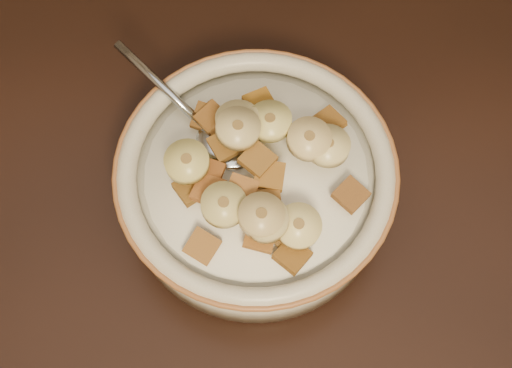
{
  "coord_description": "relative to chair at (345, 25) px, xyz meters",
  "views": [
    {
      "loc": [
        -0.06,
        -0.06,
        1.26
      ],
      "look_at": [
        -0.08,
        0.15,
        0.78
      ],
      "focal_mm": 50.0,
      "sensor_mm": 36.0,
      "label": 1
    }
  ],
  "objects": [
    {
      "name": "milk",
      "position": [
        -0.09,
        -0.41,
        0.37
      ],
      "size": [
        0.16,
        0.16,
        0.0
      ],
      "primitive_type": "cylinder",
      "color": "white",
      "rests_on": "cereal_bowl"
    },
    {
      "name": "cereal_square_2",
      "position": [
        -0.09,
        -0.46,
        0.38
      ],
      "size": [
        0.02,
        0.02,
        0.01
      ],
      "primitive_type": "cube",
      "rotation": [
        0.13,
        -0.07,
        1.42
      ],
      "color": "#9C5D1A",
      "rests_on": "milk"
    },
    {
      "name": "cereal_square_10",
      "position": [
        -0.12,
        -0.4,
        0.39
      ],
      "size": [
        0.03,
        0.03,
        0.01
      ],
      "primitive_type": "cube",
      "rotation": [
        -0.08,
        -0.08,
        2.17
      ],
      "color": "brown",
      "rests_on": "milk"
    },
    {
      "name": "cereal_square_6",
      "position": [
        -0.03,
        -0.43,
        0.38
      ],
      "size": [
        0.03,
        0.03,
        0.01
      ],
      "primitive_type": "cube",
      "rotation": [
        0.08,
        0.02,
        0.9
      ],
      "color": "brown",
      "rests_on": "milk"
    },
    {
      "name": "cereal_square_4",
      "position": [
        -0.07,
        -0.45,
        0.38
      ],
      "size": [
        0.02,
        0.02,
        0.01
      ],
      "primitive_type": "cube",
      "rotation": [
        -0.1,
        0.15,
        1.8
      ],
      "color": "brown",
      "rests_on": "milk"
    },
    {
      "name": "cereal_square_11",
      "position": [
        -0.06,
        -0.47,
        0.38
      ],
      "size": [
        0.03,
        0.03,
        0.01
      ],
      "primitive_type": "cube",
      "rotation": [
        0.03,
        0.11,
        0.96
      ],
      "color": "brown",
      "rests_on": "milk"
    },
    {
      "name": "banana_slice_0",
      "position": [
        -0.09,
        -0.38,
        0.4
      ],
      "size": [
        0.04,
        0.04,
        0.01
      ],
      "primitive_type": "cylinder",
      "rotation": [
        0.07,
        0.1,
        2.51
      ],
      "color": "#E0D470",
      "rests_on": "milk"
    },
    {
      "name": "cereal_square_18",
      "position": [
        -0.1,
        -0.43,
        0.39
      ],
      "size": [
        0.02,
        0.03,
        0.01
      ],
      "primitive_type": "cube",
      "rotation": [
        0.01,
        -0.18,
        1.3
      ],
      "color": "brown",
      "rests_on": "milk"
    },
    {
      "name": "spoon",
      "position": [
        -0.12,
        -0.39,
        0.38
      ],
      "size": [
        0.06,
        0.06,
        0.01
      ],
      "primitive_type": "ellipsoid",
      "rotation": [
        0.0,
        0.0,
        4.04
      ],
      "color": "#A2ACBF",
      "rests_on": "cereal_bowl"
    },
    {
      "name": "cereal_square_3",
      "position": [
        -0.08,
        -0.42,
        0.39
      ],
      "size": [
        0.02,
        0.02,
        0.01
      ],
      "primitive_type": "cube",
      "rotation": [
        0.06,
        -0.07,
        1.51
      ],
      "color": "brown",
      "rests_on": "milk"
    },
    {
      "name": "cereal_square_17",
      "position": [
        -0.13,
        -0.42,
        0.39
      ],
      "size": [
        0.02,
        0.03,
        0.01
      ],
      "primitive_type": "cube",
      "rotation": [
        0.02,
        -0.16,
        1.3
      ],
      "color": "brown",
      "rests_on": "milk"
    },
    {
      "name": "cereal_square_14",
      "position": [
        -0.12,
        -0.43,
        0.39
      ],
      "size": [
        0.03,
        0.03,
        0.01
      ],
      "primitive_type": "cube",
      "rotation": [
        0.03,
        0.13,
        2.84
      ],
      "color": "#9A5523",
      "rests_on": "milk"
    },
    {
      "name": "cereal_bowl",
      "position": [
        -0.09,
        -0.41,
        0.35
      ],
      "size": [
        0.19,
        0.19,
        0.05
      ],
      "primitive_type": "cylinder",
      "color": "#ABA587",
      "rests_on": "table"
    },
    {
      "name": "cereal_square_13",
      "position": [
        -0.07,
        -0.45,
        0.38
      ],
      "size": [
        0.03,
        0.03,
        0.01
      ],
      "primitive_type": "cube",
      "rotation": [
        0.14,
        -0.16,
        0.79
      ],
      "color": "brown",
      "rests_on": "milk"
    },
    {
      "name": "cereal_square_19",
      "position": [
        -0.05,
        -0.38,
        0.38
      ],
      "size": [
        0.02,
        0.02,
        0.01
      ],
      "primitive_type": "cube",
      "rotation": [
        -0.2,
        0.02,
        1.73
      ],
      "color": "#946218",
      "rests_on": "milk"
    },
    {
      "name": "banana_slice_1",
      "position": [
        -0.08,
        -0.46,
        0.4
      ],
      "size": [
        0.03,
        0.03,
        0.01
      ],
      "primitive_type": "cylinder",
      "rotation": [
        -0.09,
        -0.02,
        1.64
      ],
      "color": "#CEB982",
      "rests_on": "milk"
    },
    {
      "name": "banana_slice_7",
      "position": [
        -0.06,
        -0.39,
        0.4
      ],
      "size": [
        0.04,
        0.04,
        0.01
      ],
      "primitive_type": "cylinder",
      "rotation": [
        0.09,
        0.01,
        1.14
      ],
      "color": "#E1C174",
      "rests_on": "milk"
    },
    {
      "name": "cereal_square_7",
      "position": [
        -0.08,
        -0.44,
        0.39
      ],
      "size": [
        0.02,
        0.02,
        0.01
      ],
      "primitive_type": "cube",
      "rotation": [
        -0.01,
        -0.03,
        0.17
      ],
      "color": "brown",
      "rests_on": "milk"
    },
    {
      "name": "banana_slice_3",
      "position": [
        -0.11,
        -0.38,
        0.4
      ],
      "size": [
        0.04,
        0.04,
        0.01
      ],
      "primitive_type": "cylinder",
      "rotation": [
        0.01,
        0.14,
        2.0
      ],
      "color": "beige",
      "rests_on": "milk"
    },
    {
      "name": "banana_slice_5",
      "position": [
        -0.09,
        -0.45,
        0.4
      ],
      "size": [
        0.04,
        0.04,
        0.01
      ],
      "primitive_type": "cylinder",
      "rotation": [
        -0.01,
        0.08,
        0.33
      ],
      "color": "tan",
      "rests_on": "milk"
    },
    {
      "name": "cereal_square_15",
      "position": [
        -0.1,
        -0.36,
        0.38
      ],
      "size": [
        0.03,
        0.03,
        0.01
      ],
      "primitive_type": "cube",
      "rotation": [
        0.01,
        0.04,
        0.54
      ],
      "color": "brown",
      "rests_on": "milk"
    },
    {
      "name": "chair",
      "position": [
        0.0,
        0.0,
        0.0
      ],
      "size": [
        0.46,
        0.46,
        0.85
      ],
      "primitive_type": "cube",
      "rotation": [
        0.0,
        0.0,
        -0.27
      ],
      "color": "black",
      "rests_on": "floor"
    },
    {
      "name": "cereal_square_1",
      "position": [
        -0.13,
        -0.38,
        0.38
      ],
      "size": [
        0.03,
        0.03,
        0.01
      ],
      "primitive_type": "cube",
      "rotation": [
        -0.01,
        -0.17,
        2.46
      ],
      "color": "brown",
      "rests_on": "milk"
    },
    {
      "name": "banana_slice_8",
      "position": [
        -0.14,
        -0.42,
        0.4
      ],
      "size": [
        0.04,
        0.04,
        0.01
      ],
      "primitive_type": "cylinder",
      "rotation": [
        -0.04,
        -0.01,
        2.13
      ],
      "color": "#D6CA74",
      "rests_on": "milk"
    },
    {
      "name": "banana_slice_6",
      "position": [
        -0.11,
        -0.45,
        0.4
      ],
      "size": [
        0.04,
        0.04,
        0.01
      ],
      "primitive_type": "cylinder",
      "rotation": [
        0.04,
        -0.03,
        1.85
      ],
      "color": "#DBC972",
      "rests_on": "milk"
    },
    {
      "name": "cereal_square_5",
      "position": [
        -0.14,
        -0.43,
        0.38
      ],
      "size": [
        0.03,
        0.03,
        0.01
      ],
      "primitive_type": "cube",
      "rotation": [
        0.03,
        0.05,
        2.26
      ],
      "color": "brown",
      "rests_on": "milk"
    },
    {
      "name": "cereal_square_12",
      "position": [
        -0.09,
        -0.41,
        0.4
      ],
      "size": [
        0.03,
        0.03,
        0.01
      ],
      "primitive_type": "cube",
      "rotation": [
        0.06,
        0.02,
        0.95
      ],
      "color": "brown",
      "rests_on": "milk"
    },
    {
      "name": "banana_slice_4",
      "position": [
        -0.04,
        -0.4,
        0.39
      ],
      "size": [
        0.04,
        0.04,
        0.01
      ],
      "primitive_type": "cylinder",
      "rotation": [
        0.09,
        -0.02,
        3.0
      ],
      "color": "#D9D289",
      "rests_on": "milk"
    },
    {
      "name": "cereal_square_16",
      "position": [
        -0.13,
        -0.37,
        0.38
      ],
      "size": [
        0.03,
        0.03,
        0.01
      ],
      "primitive_type": "cube",
      "rotation": [
        -0.03,
        -0.06,
        0.82
      ],
      "color": "brown",
      "rests_on": "milk"
    },
    {
      "name": "cereal_square_0",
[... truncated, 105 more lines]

